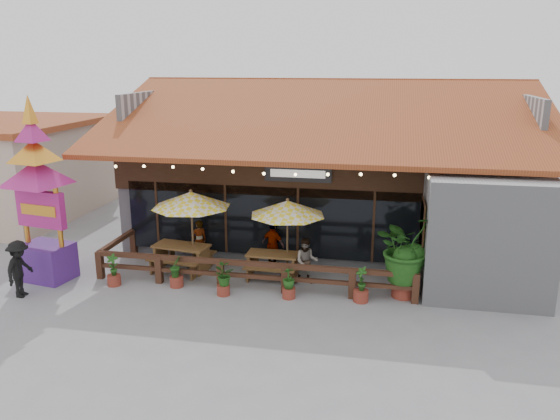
% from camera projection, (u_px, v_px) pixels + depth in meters
% --- Properties ---
extents(ground, '(100.00, 100.00, 0.00)m').
position_uv_depth(ground, '(304.00, 287.00, 16.77)').
color(ground, gray).
rests_on(ground, ground).
extents(restaurant_building, '(15.50, 14.73, 6.09)m').
position_uv_depth(restaurant_building, '(335.00, 175.00, 22.41)').
color(restaurant_building, '#A2A2A7').
rests_on(restaurant_building, ground).
extents(patio_railing, '(10.00, 2.60, 0.92)m').
position_uv_depth(patio_railing, '(230.00, 267.00, 16.77)').
color(patio_railing, '#422517').
rests_on(patio_railing, ground).
extents(umbrella_left, '(3.14, 3.14, 2.76)m').
position_uv_depth(umbrella_left, '(191.00, 200.00, 17.57)').
color(umbrella_left, brown).
rests_on(umbrella_left, ground).
extents(umbrella_right, '(2.81, 2.81, 2.59)m').
position_uv_depth(umbrella_right, '(287.00, 208.00, 17.14)').
color(umbrella_right, brown).
rests_on(umbrella_right, ground).
extents(picnic_table_left, '(2.02, 1.81, 0.87)m').
position_uv_depth(picnic_table_left, '(182.00, 253.00, 18.04)').
color(picnic_table_left, brown).
rests_on(picnic_table_left, ground).
extents(picnic_table_right, '(1.67, 1.45, 0.79)m').
position_uv_depth(picnic_table_right, '(273.00, 261.00, 17.49)').
color(picnic_table_right, brown).
rests_on(picnic_table_right, ground).
extents(thai_sign_tower, '(2.65, 2.65, 6.22)m').
position_uv_depth(thai_sign_tower, '(37.00, 178.00, 16.61)').
color(thai_sign_tower, '#4E227E').
rests_on(thai_sign_tower, ground).
extents(tropical_plant, '(2.46, 2.43, 2.57)m').
position_uv_depth(tropical_plant, '(406.00, 249.00, 15.74)').
color(tropical_plant, maroon).
rests_on(tropical_plant, ground).
extents(diner_a, '(0.65, 0.63, 1.50)m').
position_uv_depth(diner_a, '(199.00, 241.00, 18.76)').
color(diner_a, '#361F11').
rests_on(diner_a, ground).
extents(diner_b, '(0.78, 0.64, 1.47)m').
position_uv_depth(diner_b, '(306.00, 261.00, 16.89)').
color(diner_b, '#361F11').
rests_on(diner_b, ground).
extents(diner_c, '(0.96, 0.72, 1.52)m').
position_uv_depth(diner_c, '(273.00, 244.00, 18.40)').
color(diner_c, '#361F11').
rests_on(diner_c, ground).
extents(pedestrian, '(0.72, 1.16, 1.72)m').
position_uv_depth(pedestrian, '(19.00, 269.00, 15.92)').
color(pedestrian, black).
rests_on(pedestrian, ground).
extents(planter_a, '(0.41, 0.41, 1.01)m').
position_uv_depth(planter_a, '(113.00, 272.00, 16.83)').
color(planter_a, maroon).
rests_on(planter_a, ground).
extents(planter_b, '(0.43, 0.47, 1.02)m').
position_uv_depth(planter_b, '(176.00, 273.00, 16.72)').
color(planter_b, maroon).
rests_on(planter_b, ground).
extents(planter_c, '(0.70, 0.66, 0.95)m').
position_uv_depth(planter_c, '(223.00, 278.00, 16.09)').
color(planter_c, maroon).
rests_on(planter_c, ground).
extents(planter_d, '(0.50, 0.50, 0.95)m').
position_uv_depth(planter_d, '(289.00, 283.00, 15.90)').
color(planter_d, maroon).
rests_on(planter_d, ground).
extents(planter_e, '(0.44, 0.45, 1.07)m').
position_uv_depth(planter_e, '(361.00, 287.00, 15.67)').
color(planter_e, maroon).
rests_on(planter_e, ground).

